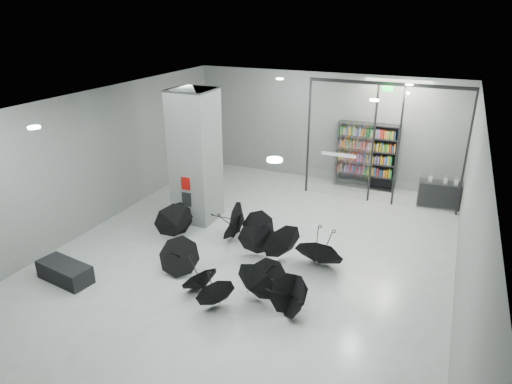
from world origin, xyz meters
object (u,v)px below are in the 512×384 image
at_px(column, 195,156).
at_px(umbrella_cluster, 248,256).
at_px(bookshelf, 366,156).
at_px(shop_counter, 440,194).
at_px(bench, 65,272).

distance_m(column, umbrella_cluster, 3.76).
distance_m(column, bookshelf, 6.40).
xyz_separation_m(column, shop_counter, (6.85, 3.99, -1.58)).
height_order(column, shop_counter, column).
bearing_deg(bench, bookshelf, 67.80).
xyz_separation_m(column, umbrella_cluster, (2.67, -2.05, -1.69)).
height_order(bookshelf, umbrella_cluster, bookshelf).
relative_size(bench, umbrella_cluster, 0.25).
bearing_deg(bench, umbrella_cluster, 39.79).
xyz_separation_m(bookshelf, shop_counter, (2.63, -0.76, -0.77)).
bearing_deg(bench, column, 83.88).
xyz_separation_m(bench, umbrella_cluster, (3.78, 2.34, 0.09)).
height_order(column, bookshelf, column).
bearing_deg(shop_counter, bench, -138.62).
height_order(bench, shop_counter, shop_counter).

